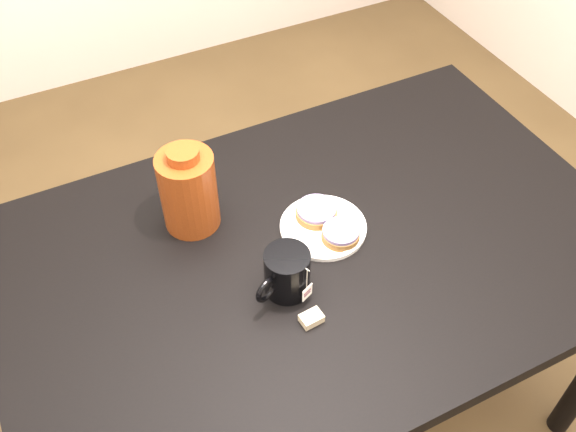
{
  "coord_description": "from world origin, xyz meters",
  "views": [
    {
      "loc": [
        -0.47,
        -0.8,
        1.84
      ],
      "look_at": [
        -0.04,
        0.06,
        0.81
      ],
      "focal_mm": 40.0,
      "sensor_mm": 36.0,
      "label": 1
    }
  ],
  "objects_px": {
    "plate": "(323,226)",
    "bagel_back": "(316,212)",
    "mug": "(286,273)",
    "table": "(315,270)",
    "bagel_front": "(341,234)",
    "teabag_pouch": "(311,318)",
    "bagel_package": "(188,190)"
  },
  "relations": [
    {
      "from": "teabag_pouch",
      "to": "bagel_package",
      "type": "relative_size",
      "value": 0.21
    },
    {
      "from": "table",
      "to": "mug",
      "type": "xyz_separation_m",
      "value": [
        -0.11,
        -0.07,
        0.14
      ]
    },
    {
      "from": "plate",
      "to": "bagel_front",
      "type": "relative_size",
      "value": 1.63
    },
    {
      "from": "bagel_package",
      "to": "bagel_front",
      "type": "bearing_deg",
      "value": -36.85
    },
    {
      "from": "table",
      "to": "teabag_pouch",
      "type": "height_order",
      "value": "teabag_pouch"
    },
    {
      "from": "table",
      "to": "bagel_front",
      "type": "relative_size",
      "value": 11.61
    },
    {
      "from": "bagel_front",
      "to": "mug",
      "type": "bearing_deg",
      "value": -158.61
    },
    {
      "from": "teabag_pouch",
      "to": "bagel_package",
      "type": "bearing_deg",
      "value": 107.64
    },
    {
      "from": "plate",
      "to": "bagel_package",
      "type": "height_order",
      "value": "bagel_package"
    },
    {
      "from": "table",
      "to": "plate",
      "type": "bearing_deg",
      "value": 46.05
    },
    {
      "from": "plate",
      "to": "mug",
      "type": "distance_m",
      "value": 0.19
    },
    {
      "from": "mug",
      "to": "teabag_pouch",
      "type": "distance_m",
      "value": 0.1
    },
    {
      "from": "mug",
      "to": "table",
      "type": "bearing_deg",
      "value": 10.3
    },
    {
      "from": "bagel_back",
      "to": "bagel_front",
      "type": "bearing_deg",
      "value": -78.94
    },
    {
      "from": "bagel_front",
      "to": "bagel_back",
      "type": "bearing_deg",
      "value": 101.06
    },
    {
      "from": "plate",
      "to": "mug",
      "type": "xyz_separation_m",
      "value": [
        -0.15,
        -0.11,
        0.05
      ]
    },
    {
      "from": "table",
      "to": "mug",
      "type": "relative_size",
      "value": 9.32
    },
    {
      "from": "table",
      "to": "bagel_package",
      "type": "height_order",
      "value": "bagel_package"
    },
    {
      "from": "bagel_back",
      "to": "bagel_front",
      "type": "distance_m",
      "value": 0.09
    },
    {
      "from": "table",
      "to": "mug",
      "type": "distance_m",
      "value": 0.19
    },
    {
      "from": "teabag_pouch",
      "to": "bagel_package",
      "type": "height_order",
      "value": "bagel_package"
    },
    {
      "from": "table",
      "to": "bagel_package",
      "type": "relative_size",
      "value": 6.53
    },
    {
      "from": "plate",
      "to": "bagel_back",
      "type": "height_order",
      "value": "bagel_back"
    },
    {
      "from": "bagel_front",
      "to": "teabag_pouch",
      "type": "distance_m",
      "value": 0.22
    },
    {
      "from": "table",
      "to": "plate",
      "type": "height_order",
      "value": "plate"
    },
    {
      "from": "plate",
      "to": "bagel_package",
      "type": "distance_m",
      "value": 0.31
    },
    {
      "from": "mug",
      "to": "bagel_front",
      "type": "bearing_deg",
      "value": -1.89
    },
    {
      "from": "bagel_front",
      "to": "mug",
      "type": "relative_size",
      "value": 0.8
    },
    {
      "from": "plate",
      "to": "table",
      "type": "bearing_deg",
      "value": -133.95
    },
    {
      "from": "bagel_back",
      "to": "mug",
      "type": "height_order",
      "value": "mug"
    },
    {
      "from": "table",
      "to": "bagel_package",
      "type": "distance_m",
      "value": 0.34
    },
    {
      "from": "plate",
      "to": "bagel_back",
      "type": "xyz_separation_m",
      "value": [
        -0.0,
        0.03,
        0.02
      ]
    }
  ]
}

